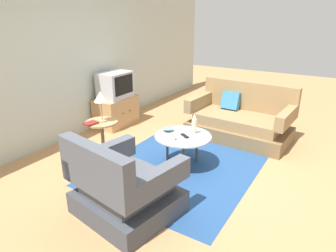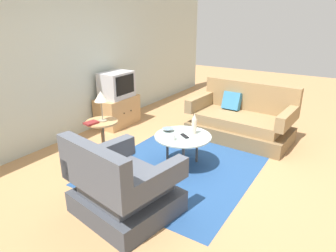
{
  "view_description": "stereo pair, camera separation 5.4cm",
  "coord_description": "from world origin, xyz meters",
  "px_view_note": "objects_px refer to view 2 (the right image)",
  "views": [
    {
      "loc": [
        -3.39,
        -1.65,
        2.03
      ],
      "look_at": [
        -0.06,
        0.41,
        0.55
      ],
      "focal_mm": 31.8,
      "sensor_mm": 36.0,
      "label": 1
    },
    {
      "loc": [
        -3.36,
        -1.69,
        2.03
      ],
      "look_at": [
        -0.06,
        0.41,
        0.55
      ],
      "focal_mm": 31.8,
      "sensor_mm": 36.0,
      "label": 2
    }
  ],
  "objects_px": {
    "television": "(117,85)",
    "book": "(91,123)",
    "tv_stand": "(118,111)",
    "tv_remote_dark": "(185,136)",
    "table_lamp": "(101,98)",
    "armchair": "(122,189)",
    "vase": "(194,124)",
    "mug": "(172,137)",
    "side_table": "(103,132)",
    "coffee_table": "(183,138)",
    "bowl": "(168,130)",
    "couch": "(241,121)"
  },
  "relations": [
    {
      "from": "side_table",
      "to": "coffee_table",
      "type": "bearing_deg",
      "value": -68.48
    },
    {
      "from": "armchair",
      "to": "table_lamp",
      "type": "height_order",
      "value": "table_lamp"
    },
    {
      "from": "side_table",
      "to": "table_lamp",
      "type": "distance_m",
      "value": 0.52
    },
    {
      "from": "television",
      "to": "bowl",
      "type": "xyz_separation_m",
      "value": [
        -0.76,
        -1.62,
        -0.31
      ]
    },
    {
      "from": "couch",
      "to": "table_lamp",
      "type": "bearing_deg",
      "value": 56.79
    },
    {
      "from": "tv_remote_dark",
      "to": "vase",
      "type": "bearing_deg",
      "value": 102.55
    },
    {
      "from": "tv_stand",
      "to": "mug",
      "type": "height_order",
      "value": "tv_stand"
    },
    {
      "from": "vase",
      "to": "book",
      "type": "relative_size",
      "value": 1.48
    },
    {
      "from": "vase",
      "to": "tv_remote_dark",
      "type": "xyz_separation_m",
      "value": [
        -0.16,
        0.06,
        -0.13
      ]
    },
    {
      "from": "coffee_table",
      "to": "bowl",
      "type": "distance_m",
      "value": 0.27
    },
    {
      "from": "side_table",
      "to": "bowl",
      "type": "relative_size",
      "value": 3.64
    },
    {
      "from": "tv_stand",
      "to": "table_lamp",
      "type": "distance_m",
      "value": 1.62
    },
    {
      "from": "television",
      "to": "book",
      "type": "bearing_deg",
      "value": -151.61
    },
    {
      "from": "mug",
      "to": "tv_remote_dark",
      "type": "bearing_deg",
      "value": -23.21
    },
    {
      "from": "table_lamp",
      "to": "tv_remote_dark",
      "type": "xyz_separation_m",
      "value": [
        0.41,
        -1.11,
        -0.47
      ]
    },
    {
      "from": "tv_remote_dark",
      "to": "book",
      "type": "distance_m",
      "value": 1.31
    },
    {
      "from": "tv_stand",
      "to": "tv_remote_dark",
      "type": "bearing_deg",
      "value": -112.7
    },
    {
      "from": "armchair",
      "to": "tv_stand",
      "type": "bearing_deg",
      "value": 141.97
    },
    {
      "from": "side_table",
      "to": "vase",
      "type": "distance_m",
      "value": 1.33
    },
    {
      "from": "side_table",
      "to": "bowl",
      "type": "bearing_deg",
      "value": -60.9
    },
    {
      "from": "tv_remote_dark",
      "to": "book",
      "type": "bearing_deg",
      "value": -122.45
    },
    {
      "from": "side_table",
      "to": "table_lamp",
      "type": "relative_size",
      "value": 1.35
    },
    {
      "from": "mug",
      "to": "tv_stand",
      "type": "bearing_deg",
      "value": 61.64
    },
    {
      "from": "coffee_table",
      "to": "tv_stand",
      "type": "relative_size",
      "value": 0.96
    },
    {
      "from": "mug",
      "to": "table_lamp",
      "type": "bearing_deg",
      "value": 101.99
    },
    {
      "from": "coffee_table",
      "to": "television",
      "type": "bearing_deg",
      "value": 67.21
    },
    {
      "from": "coffee_table",
      "to": "book",
      "type": "bearing_deg",
      "value": 117.44
    },
    {
      "from": "side_table",
      "to": "tv_remote_dark",
      "type": "relative_size",
      "value": 3.82
    },
    {
      "from": "coffee_table",
      "to": "table_lamp",
      "type": "distance_m",
      "value": 1.27
    },
    {
      "from": "television",
      "to": "table_lamp",
      "type": "xyz_separation_m",
      "value": [
        -1.22,
        -0.81,
        0.15
      ]
    },
    {
      "from": "side_table",
      "to": "book",
      "type": "distance_m",
      "value": 0.25
    },
    {
      "from": "tv_stand",
      "to": "book",
      "type": "distance_m",
      "value": 1.61
    },
    {
      "from": "vase",
      "to": "couch",
      "type": "bearing_deg",
      "value": -10.18
    },
    {
      "from": "side_table",
      "to": "bowl",
      "type": "height_order",
      "value": "side_table"
    },
    {
      "from": "armchair",
      "to": "book",
      "type": "height_order",
      "value": "armchair"
    },
    {
      "from": "vase",
      "to": "mug",
      "type": "relative_size",
      "value": 2.24
    },
    {
      "from": "side_table",
      "to": "tv_stand",
      "type": "distance_m",
      "value": 1.47
    },
    {
      "from": "television",
      "to": "book",
      "type": "relative_size",
      "value": 3.09
    },
    {
      "from": "bowl",
      "to": "book",
      "type": "bearing_deg",
      "value": 125.41
    },
    {
      "from": "table_lamp",
      "to": "armchair",
      "type": "bearing_deg",
      "value": -128.62
    },
    {
      "from": "mug",
      "to": "book",
      "type": "height_order",
      "value": "book"
    },
    {
      "from": "mug",
      "to": "book",
      "type": "xyz_separation_m",
      "value": [
        -0.38,
        1.09,
        0.1
      ]
    },
    {
      "from": "tv_remote_dark",
      "to": "book",
      "type": "xyz_separation_m",
      "value": [
        -0.57,
        1.17,
        0.14
      ]
    },
    {
      "from": "couch",
      "to": "coffee_table",
      "type": "distance_m",
      "value": 1.49
    },
    {
      "from": "couch",
      "to": "mug",
      "type": "relative_size",
      "value": 13.24
    },
    {
      "from": "armchair",
      "to": "tv_remote_dark",
      "type": "height_order",
      "value": "armchair"
    },
    {
      "from": "vase",
      "to": "coffee_table",
      "type": "bearing_deg",
      "value": 147.29
    },
    {
      "from": "armchair",
      "to": "vase",
      "type": "distance_m",
      "value": 1.46
    },
    {
      "from": "couch",
      "to": "tv_remote_dark",
      "type": "relative_size",
      "value": 11.09
    },
    {
      "from": "book",
      "to": "bowl",
      "type": "bearing_deg",
      "value": -46.77
    }
  ]
}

